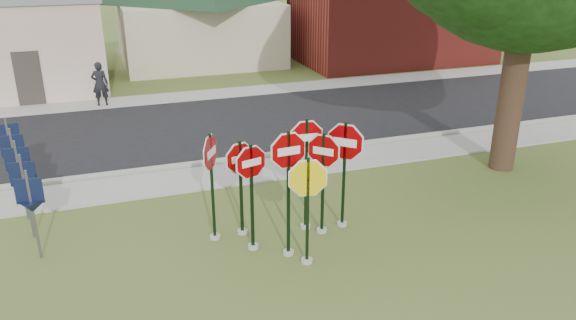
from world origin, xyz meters
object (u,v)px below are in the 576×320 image
object	(u,v)px
stop_sign_yellow	(308,197)
stop_sign_left	(251,184)
stop_sign_center	(288,176)
pedestrian	(100,84)

from	to	relation	value
stop_sign_yellow	stop_sign_left	bearing A→B (deg)	134.53
stop_sign_yellow	stop_sign_left	world-z (taller)	stop_sign_left
stop_sign_left	stop_sign_center	bearing A→B (deg)	-36.83
stop_sign_center	stop_sign_left	bearing A→B (deg)	143.17
stop_sign_yellow	stop_sign_left	distance (m)	1.29
stop_sign_yellow	stop_sign_left	size ratio (longest dim) A/B	0.98
stop_sign_yellow	pedestrian	size ratio (longest dim) A/B	1.40
stop_sign_center	stop_sign_yellow	distance (m)	0.59
pedestrian	stop_sign_left	bearing A→B (deg)	108.38
stop_sign_left	stop_sign_yellow	bearing A→B (deg)	-45.47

